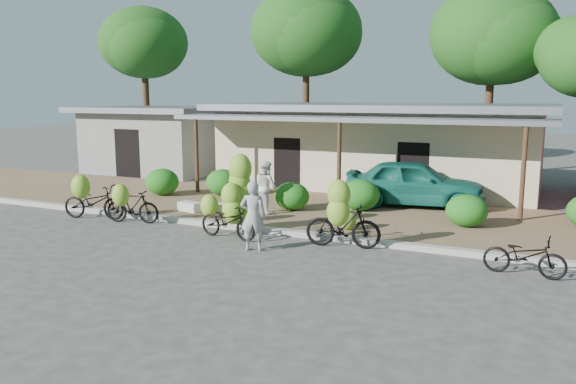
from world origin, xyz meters
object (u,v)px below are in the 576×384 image
object	(u,v)px
tree_far_center	(304,30)
bystander	(266,187)
sack_far	(190,207)
sack_near	(224,209)
teal_van	(414,183)
tree_center_right	(489,34)
bike_far_right	(524,256)
bike_right	(342,220)
bike_center	(234,205)
vendor	(253,216)
bike_far_left	(92,200)
bike_left	(131,205)
tree_back_left	(142,41)

from	to	relation	value
tree_far_center	bystander	distance (m)	14.28
sack_far	sack_near	bearing A→B (deg)	5.58
bystander	teal_van	xyz separation A→B (m)	(3.85, 3.03, -0.05)
tree_center_right	bike_far_right	distance (m)	16.95
bike_right	bike_center	bearing A→B (deg)	81.03
bike_center	bike_far_right	xyz separation A→B (m)	(7.11, -0.31, -0.42)
sack_far	vendor	distance (m)	4.71
bike_far_left	bike_left	world-z (taller)	bike_far_left
bike_far_right	sack_near	bearing A→B (deg)	79.94
bike_far_right	sack_near	world-z (taller)	bike_far_right
tree_center_right	tree_back_left	bearing A→B (deg)	-168.36
bike_far_left	bystander	bearing A→B (deg)	-73.25
tree_far_center	bystander	bearing A→B (deg)	-71.28
tree_far_center	bike_center	bearing A→B (deg)	-73.01
bike_left	vendor	world-z (taller)	vendor
sack_near	sack_far	bearing A→B (deg)	-174.42
bike_center	teal_van	size ratio (longest dim) A/B	0.49
tree_far_center	bike_right	size ratio (longest dim) A/B	4.80
tree_center_right	teal_van	size ratio (longest dim) A/B	1.93
vendor	bike_far_left	bearing A→B (deg)	-28.07
tree_center_right	bike_far_left	size ratio (longest dim) A/B	4.16
bike_left	vendor	xyz separation A→B (m)	(4.60, -1.01, 0.28)
sack_near	vendor	distance (m)	3.93
bike_far_right	vendor	world-z (taller)	vendor
tree_far_center	bike_left	xyz separation A→B (m)	(1.04, -14.80, -6.45)
tree_back_left	vendor	size ratio (longest dim) A/B	4.90
teal_van	bike_center	bearing A→B (deg)	139.12
bike_far_left	vendor	world-z (taller)	vendor
bike_right	teal_van	xyz separation A→B (m)	(0.47, 5.57, 0.16)
sack_near	bike_center	bearing A→B (deg)	-51.46
tree_far_center	vendor	xyz separation A→B (m)	(5.65, -15.81, -6.16)
sack_near	sack_far	size ratio (longest dim) A/B	1.13
vendor	bystander	distance (m)	3.87
bike_center	sack_near	bearing A→B (deg)	45.69
sack_near	bike_left	bearing A→B (deg)	-136.79
teal_van	sack_far	bearing A→B (deg)	113.02
bike_far_left	teal_van	size ratio (longest dim) A/B	0.47
bike_right	sack_near	bearing A→B (deg)	58.22
bike_center	bike_far_right	bearing A→B (deg)	-85.34
tree_far_center	tree_center_right	size ratio (longest dim) A/B	1.07
sack_far	bike_far_right	bearing A→B (deg)	-11.96
tree_back_left	teal_van	size ratio (longest dim) A/B	1.86
tree_back_left	bike_center	world-z (taller)	tree_back_left
bike_far_left	bike_center	bearing A→B (deg)	-102.71
bike_left	bystander	distance (m)	4.04
tree_center_right	bystander	size ratio (longest dim) A/B	5.34
bike_right	sack_near	distance (m)	4.88
tree_center_right	bike_far_left	xyz separation A→B (m)	(-9.38, -15.35, -5.88)
sack_near	tree_back_left	bearing A→B (deg)	138.00
bike_center	bike_right	distance (m)	3.00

